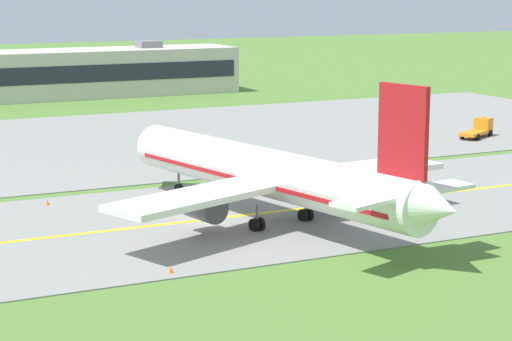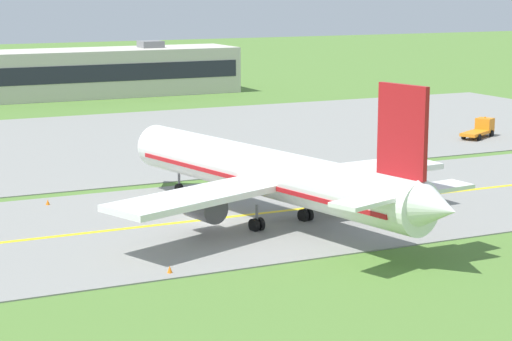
{
  "view_description": "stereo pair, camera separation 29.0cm",
  "coord_description": "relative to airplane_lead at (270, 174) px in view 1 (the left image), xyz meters",
  "views": [
    {
      "loc": [
        -29.88,
        -71.72,
        19.47
      ],
      "look_at": [
        4.32,
        -0.46,
        4.0
      ],
      "focal_mm": 66.97,
      "sensor_mm": 36.0,
      "label": 1
    },
    {
      "loc": [
        -29.62,
        -71.85,
        19.47
      ],
      "look_at": [
        4.32,
        -0.46,
        4.0
      ],
      "focal_mm": 66.97,
      "sensor_mm": 36.0,
      "label": 2
    }
  ],
  "objects": [
    {
      "name": "traffic_cone_mid_edge",
      "position": [
        -15.22,
        14.04,
        -3.83
      ],
      "size": [
        0.44,
        0.44,
        0.6
      ],
      "primitive_type": "cone",
      "color": "orange",
      "rests_on": "ground"
    },
    {
      "name": "terminal_building",
      "position": [
        13.21,
        95.86,
        -0.01
      ],
      "size": [
        50.03,
        12.74,
        9.41
      ],
      "color": "beige",
      "rests_on": "ground"
    },
    {
      "name": "traffic_cone_near_edge",
      "position": [
        -12.51,
        -9.88,
        -3.83
      ],
      "size": [
        0.44,
        0.44,
        0.6
      ],
      "primitive_type": "cone",
      "color": "orange",
      "rests_on": "ground"
    },
    {
      "name": "taxiway_strip",
      "position": [
        -4.43,
        2.93,
        -4.08
      ],
      "size": [
        240.0,
        28.0,
        0.1
      ],
      "primitive_type": "cube",
      "color": "gray",
      "rests_on": "ground"
    },
    {
      "name": "ground_plane",
      "position": [
        -4.43,
        2.93,
        -4.13
      ],
      "size": [
        500.0,
        500.0,
        0.0
      ],
      "primitive_type": "plane",
      "color": "#517A33"
    },
    {
      "name": "service_truck_fuel",
      "position": [
        44.38,
        28.51,
        -2.95
      ],
      "size": [
        6.6,
        4.86,
        2.59
      ],
      "color": "orange",
      "rests_on": "ground"
    },
    {
      "name": "airplane_lead",
      "position": [
        0.0,
        0.0,
        0.0
      ],
      "size": [
        32.11,
        39.3,
        12.7
      ],
      "color": "white",
      "rests_on": "ground"
    },
    {
      "name": "apron_pad",
      "position": [
        5.57,
        44.93,
        -4.08
      ],
      "size": [
        140.0,
        52.0,
        0.1
      ],
      "primitive_type": "cube",
      "color": "gray",
      "rests_on": "ground"
    },
    {
      "name": "taxiway_centreline",
      "position": [
        -4.43,
        2.93,
        -4.03
      ],
      "size": [
        220.0,
        0.6,
        0.01
      ],
      "primitive_type": "cube",
      "color": "yellow",
      "rests_on": "taxiway_strip"
    }
  ]
}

